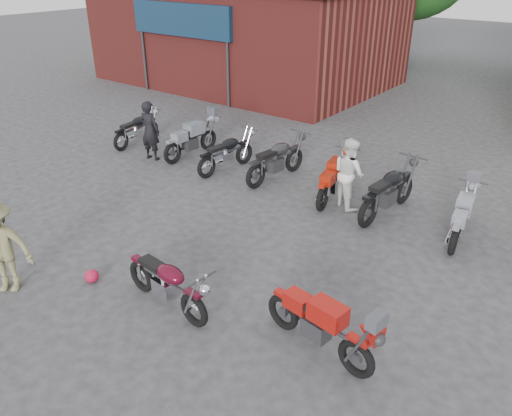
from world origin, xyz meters
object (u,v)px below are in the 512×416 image
Objects in this scene: row_bike_2 at (227,151)px; vintage_motorcycle at (167,281)px; person_light at (349,173)px; row_bike_1 at (192,137)px; row_bike_0 at (137,128)px; sportbike at (321,322)px; row_bike_3 at (277,157)px; row_bike_6 at (462,215)px; row_bike_4 at (334,177)px; person_dark at (150,131)px; helmet at (92,276)px; row_bike_5 at (389,189)px.

vintage_motorcycle is at bearing -142.34° from row_bike_2.
row_bike_1 is (-5.05, 0.14, -0.24)m from person_light.
person_light is at bearing -94.84° from row_bike_0.
sportbike is 4.91m from person_light.
sportbike is (2.47, 0.63, 0.01)m from vintage_motorcycle.
row_bike_3 is at bearing -70.15° from row_bike_2.
row_bike_0 is at bearing 83.32° from row_bike_6.
row_bike_0 is at bearing 162.92° from sportbike.
vintage_motorcycle is at bearing 169.46° from row_bike_4.
row_bike_0 is at bearing 98.47° from row_bike_1.
row_bike_0 is (-9.06, 4.36, -0.02)m from sportbike.
person_dark is 1.03× the size of person_light.
vintage_motorcycle is 2.55m from sportbike.
row_bike_3 reaches higher than row_bike_0.
person_dark reaches higher than vintage_motorcycle.
helmet is at bearing -173.75° from row_bike_3.
row_bike_5 is at bearing 61.56° from helmet.
row_bike_2 is (-3.06, 5.06, 0.01)m from vintage_motorcycle.
row_bike_2 is at bearing 29.24° from person_light.
row_bike_6 is (2.99, -0.09, -0.02)m from row_bike_4.
sportbike is at bearing -162.46° from row_bike_4.
row_bike_0 is 0.98× the size of row_bike_6.
row_bike_3 is 1.12× the size of row_bike_6.
row_bike_1 reaches higher than vintage_motorcycle.
person_dark is at bearing 89.31° from row_bike_4.
row_bike_3 reaches higher than vintage_motorcycle.
vintage_motorcycle is 1.03× the size of row_bike_0.
row_bike_4 is 2.99m from row_bike_6.
row_bike_5 reaches higher than row_bike_6.
sportbike is 0.92× the size of row_bike_3.
row_bike_0 is 4.93m from row_bike_3.
person_light is 0.85× the size of row_bike_4.
row_bike_3 is (2.87, 0.13, 0.02)m from row_bike_1.
row_bike_6 is (7.59, -0.07, -0.04)m from row_bike_1.
helmet is 6.03m from person_dark.
row_bike_5 is at bearing -88.71° from row_bike_1.
vintage_motorcycle is 6.90m from person_dark.
row_bike_3 reaches higher than sportbike.
vintage_motorcycle reaches higher than row_bike_6.
helmet is (-1.63, -0.32, -0.42)m from vintage_motorcycle.
vintage_motorcycle is 5.28m from row_bike_4.
row_bike_2 reaches higher than row_bike_0.
row_bike_2 is at bearing 149.95° from sportbike.
row_bike_5 reaches higher than row_bike_0.
row_bike_2 is (1.48, -0.20, -0.03)m from row_bike_1.
row_bike_3 is (4.91, 0.40, 0.07)m from row_bike_0.
vintage_motorcycle is 6.01m from row_bike_6.
vintage_motorcycle is 0.99× the size of sportbike.
row_bike_0 reaches higher than helmet.
vintage_motorcycle is 1.11× the size of person_dark.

